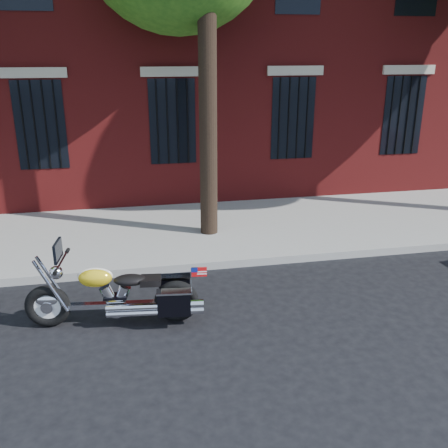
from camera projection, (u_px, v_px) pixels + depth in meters
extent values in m
plane|color=black|center=(209.00, 305.00, 7.91)|extent=(120.00, 120.00, 0.00)
cube|color=gray|center=(196.00, 266.00, 9.16)|extent=(40.00, 0.16, 0.15)
cube|color=gray|center=(184.00, 231.00, 10.90)|extent=(40.00, 3.60, 0.15)
cube|color=black|center=(172.00, 122.00, 11.91)|extent=(1.10, 0.14, 2.00)
cube|color=#B2A893|center=(171.00, 71.00, 11.50)|extent=(1.40, 0.20, 0.22)
cylinder|color=black|center=(173.00, 122.00, 11.84)|extent=(0.04, 0.04, 2.00)
cylinder|color=black|center=(208.00, 121.00, 9.86)|extent=(0.36, 0.36, 5.00)
torus|color=black|center=(48.00, 306.00, 7.18)|extent=(0.66, 0.22, 0.65)
torus|color=black|center=(177.00, 301.00, 7.32)|extent=(0.66, 0.22, 0.65)
cylinder|color=white|center=(48.00, 306.00, 7.18)|extent=(0.49, 0.11, 0.49)
cylinder|color=white|center=(177.00, 301.00, 7.32)|extent=(0.49, 0.11, 0.49)
ellipsoid|color=white|center=(47.00, 300.00, 7.15)|extent=(0.35, 0.16, 0.19)
ellipsoid|color=yellow|center=(176.00, 294.00, 7.28)|extent=(0.36, 0.17, 0.19)
cube|color=white|center=(113.00, 305.00, 7.26)|extent=(1.46, 0.26, 0.08)
cylinder|color=white|center=(116.00, 306.00, 7.27)|extent=(0.33, 0.21, 0.31)
cylinder|color=white|center=(149.00, 310.00, 7.14)|extent=(1.22, 0.23, 0.09)
ellipsoid|color=yellow|center=(95.00, 277.00, 7.09)|extent=(0.51, 0.33, 0.28)
ellipsoid|color=black|center=(130.00, 280.00, 7.15)|extent=(0.50, 0.33, 0.15)
cube|color=black|center=(175.00, 287.00, 7.52)|extent=(0.48, 0.21, 0.37)
cube|color=black|center=(174.00, 303.00, 7.05)|extent=(0.48, 0.21, 0.37)
cylinder|color=white|center=(62.00, 261.00, 6.97)|extent=(0.12, 0.76, 0.04)
sphere|color=white|center=(56.00, 273.00, 7.02)|extent=(0.22, 0.22, 0.19)
cube|color=black|center=(58.00, 251.00, 6.91)|extent=(0.08, 0.39, 0.27)
cube|color=red|center=(199.00, 272.00, 6.88)|extent=(0.21, 0.04, 0.14)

